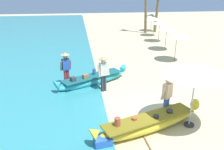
{
  "coord_description": "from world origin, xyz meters",
  "views": [
    {
      "loc": [
        -2.95,
        -7.09,
        4.55
      ],
      "look_at": [
        -1.53,
        2.48,
        0.9
      ],
      "focal_mm": 36.71,
      "sensor_mm": 36.0,
      "label": 1
    }
  ],
  "objects": [
    {
      "name": "cooler_box",
      "position": [
        -2.37,
        -1.35,
        0.17
      ],
      "size": [
        0.59,
        0.42,
        0.34
      ],
      "primitive_type": "cube",
      "rotation": [
        0.0,
        0.0,
        0.17
      ],
      "color": "blue",
      "rests_on": "ground"
    },
    {
      "name": "parasol_row_0",
      "position": [
        3.39,
        6.92,
        1.75
      ],
      "size": [
        1.6,
        1.6,
        1.91
      ],
      "color": "#8E6B47",
      "rests_on": "ground"
    },
    {
      "name": "person_tourist_customer",
      "position": [
        0.13,
        0.04,
        0.92
      ],
      "size": [
        0.56,
        0.48,
        1.63
      ],
      "color": "#3D5BA8",
      "rests_on": "ground"
    },
    {
      "name": "person_vendor_hatted",
      "position": [
        -1.89,
        2.78,
        0.99
      ],
      "size": [
        0.58,
        0.44,
        1.72
      ],
      "color": "#333842",
      "rests_on": "ground"
    },
    {
      "name": "person_vendor_assistant",
      "position": [
        -3.61,
        3.54,
        1.02
      ],
      "size": [
        0.58,
        0.44,
        1.76
      ],
      "color": "#B2383D",
      "rests_on": "ground"
    },
    {
      "name": "ground_plane",
      "position": [
        0.0,
        0.0,
        0.0
      ],
      "size": [
        80.0,
        80.0,
        0.0
      ],
      "primitive_type": "plane",
      "color": "beige"
    },
    {
      "name": "boat_cyan_midground",
      "position": [
        -2.35,
        3.62,
        0.27
      ],
      "size": [
        3.82,
        2.45,
        0.78
      ],
      "color": "#33B2BC",
      "rests_on": "ground"
    },
    {
      "name": "parasol_row_3",
      "position": [
        4.69,
        15.61,
        1.75
      ],
      "size": [
        1.6,
        1.6,
        1.91
      ],
      "color": "#8E6B47",
      "rests_on": "ground"
    },
    {
      "name": "parasol_row_1",
      "position": [
        3.81,
        9.84,
        1.75
      ],
      "size": [
        1.6,
        1.6,
        1.91
      ],
      "color": "#8E6B47",
      "rests_on": "ground"
    },
    {
      "name": "parasol_row_4",
      "position": [
        5.34,
        18.41,
        1.75
      ],
      "size": [
        1.6,
        1.6,
        1.91
      ],
      "color": "#8E6B47",
      "rests_on": "ground"
    },
    {
      "name": "patio_umbrella_large",
      "position": [
        0.78,
        -0.58,
        2.08
      ],
      "size": [
        2.33,
        2.33,
        2.25
      ],
      "color": "#B7B7BC",
      "rests_on": "ground"
    },
    {
      "name": "parasol_row_2",
      "position": [
        4.32,
        12.87,
        1.75
      ],
      "size": [
        1.6,
        1.6,
        1.91
      ],
      "color": "#8E6B47",
      "rests_on": "ground"
    },
    {
      "name": "boat_yellow_foreground",
      "position": [
        -0.73,
        -0.66,
        0.28
      ],
      "size": [
        4.22,
        1.97,
        0.78
      ],
      "color": "yellow",
      "rests_on": "ground"
    }
  ]
}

